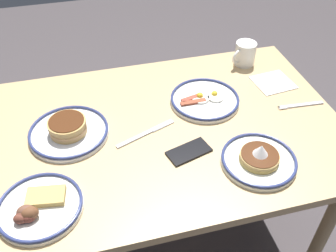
# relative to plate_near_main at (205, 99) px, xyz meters

# --- Properties ---
(ground_plane) EXTENTS (6.00, 6.00, 0.00)m
(ground_plane) POSITION_rel_plate_near_main_xyz_m (0.22, 0.10, -0.77)
(ground_plane) COLOR #443E40
(dining_table) EXTENTS (1.35, 0.86, 0.76)m
(dining_table) POSITION_rel_plate_near_main_xyz_m (0.22, 0.10, -0.09)
(dining_table) COLOR tan
(dining_table) RESTS_ON ground_plane
(plate_near_main) EXTENTS (0.27, 0.27, 0.04)m
(plate_near_main) POSITION_rel_plate_near_main_xyz_m (0.00, 0.00, 0.00)
(plate_near_main) COLOR white
(plate_near_main) RESTS_ON dining_table
(plate_center_pancakes) EXTENTS (0.25, 0.25, 0.05)m
(plate_center_pancakes) POSITION_rel_plate_near_main_xyz_m (0.62, 0.36, 0.00)
(plate_center_pancakes) COLOR white
(plate_center_pancakes) RESTS_ON dining_table
(plate_far_companion) EXTENTS (0.24, 0.24, 0.08)m
(plate_far_companion) POSITION_rel_plate_near_main_xyz_m (-0.07, 0.35, 0.00)
(plate_far_companion) COLOR silver
(plate_far_companion) RESTS_ON dining_table
(plate_far_side) EXTENTS (0.28, 0.28, 0.06)m
(plate_far_side) POSITION_rel_plate_near_main_xyz_m (0.52, 0.06, 0.01)
(plate_far_side) COLOR silver
(plate_far_side) RESTS_ON dining_table
(coffee_mug) EXTENTS (0.12, 0.09, 0.10)m
(coffee_mug) POSITION_rel_plate_near_main_xyz_m (-0.25, -0.22, 0.04)
(coffee_mug) COLOR white
(coffee_mug) RESTS_ON dining_table
(cell_phone) EXTENTS (0.16, 0.11, 0.01)m
(cell_phone) POSITION_rel_plate_near_main_xyz_m (0.14, 0.24, -0.01)
(cell_phone) COLOR black
(cell_phone) RESTS_ON dining_table
(paper_napkin) EXTENTS (0.16, 0.16, 0.00)m
(paper_napkin) POSITION_rel_plate_near_main_xyz_m (-0.31, -0.05, -0.01)
(paper_napkin) COLOR white
(paper_napkin) RESTS_ON dining_table
(fork_near) EXTENTS (0.18, 0.03, 0.01)m
(fork_near) POSITION_rel_plate_near_main_xyz_m (-0.35, 0.11, -0.01)
(fork_near) COLOR silver
(fork_near) RESTS_ON dining_table
(butter_knife) EXTENTS (0.22, 0.10, 0.01)m
(butter_knife) POSITION_rel_plate_near_main_xyz_m (0.26, 0.12, -0.01)
(butter_knife) COLOR silver
(butter_knife) RESTS_ON dining_table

